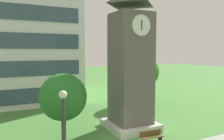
{
  "coord_description": "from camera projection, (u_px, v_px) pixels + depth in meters",
  "views": [
    {
      "loc": [
        -7.2,
        -12.9,
        6.77
      ],
      "look_at": [
        1.31,
        4.44,
        5.15
      ],
      "focal_mm": 35.32,
      "sensor_mm": 36.0,
      "label": 1
    }
  ],
  "objects": [
    {
      "name": "park_bench",
      "position": [
        151.0,
        136.0,
        16.39
      ],
      "size": [
        1.84,
        0.67,
        0.88
      ],
      "color": "brown",
      "rests_on": "ground"
    },
    {
      "name": "clock_tower",
      "position": [
        131.0,
        67.0,
        19.04
      ],
      "size": [
        4.1,
        4.1,
        11.97
      ],
      "color": "#605B56",
      "rests_on": "ground"
    },
    {
      "name": "tree_near_tower",
      "position": [
        63.0,
        97.0,
        16.57
      ],
      "size": [
        3.58,
        3.58,
        5.15
      ],
      "color": "#513823",
      "rests_on": "ground"
    },
    {
      "name": "street_lamp",
      "position": [
        64.0,
        133.0,
        9.64
      ],
      "size": [
        0.36,
        0.36,
        5.1
      ],
      "color": "#333338",
      "rests_on": "ground"
    },
    {
      "name": "tree_streetside",
      "position": [
        143.0,
        71.0,
        28.43
      ],
      "size": [
        4.07,
        4.07,
        6.27
      ],
      "color": "#513823",
      "rests_on": "ground"
    }
  ]
}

